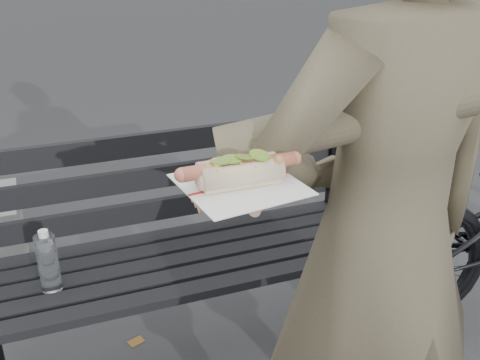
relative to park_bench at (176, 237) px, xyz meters
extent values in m
cylinder|color=black|center=(0.68, -0.24, -0.30)|extent=(0.04, 0.04, 0.45)
cylinder|color=black|center=(0.68, 0.10, -0.30)|extent=(0.04, 0.04, 0.45)
cube|color=black|center=(0.01, -0.25, -0.06)|extent=(1.50, 0.07, 0.03)
cube|color=black|center=(0.01, -0.16, -0.06)|extent=(1.50, 0.07, 0.03)
cube|color=black|center=(0.01, -0.07, -0.06)|extent=(1.50, 0.07, 0.03)
cube|color=black|center=(0.01, 0.02, -0.06)|extent=(1.50, 0.07, 0.03)
cube|color=black|center=(0.01, 0.11, -0.06)|extent=(1.50, 0.07, 0.03)
cube|color=black|center=(0.68, 0.12, 0.15)|extent=(0.04, 0.03, 0.42)
cube|color=black|center=(0.01, 0.14, 0.05)|extent=(1.50, 0.02, 0.08)
cube|color=black|center=(0.01, 0.14, 0.18)|extent=(1.50, 0.02, 0.08)
cube|color=black|center=(0.01, 0.14, 0.31)|extent=(1.50, 0.02, 0.08)
cylinder|color=white|center=(-0.43, -0.10, 0.05)|extent=(0.06, 0.06, 0.19)
cylinder|color=white|center=(-0.43, -0.10, 0.16)|extent=(0.03, 0.03, 0.02)
imported|color=#4C4533|center=(0.29, -0.78, 0.35)|extent=(0.68, 0.48, 1.75)
cylinder|color=#4C4533|center=(0.16, -0.79, 0.66)|extent=(0.51, 0.23, 0.19)
cylinder|color=#D8A384|center=(-0.05, -0.87, 0.60)|extent=(0.09, 0.08, 0.07)
ellipsoid|color=#D8A384|center=(-0.09, -0.88, 0.59)|extent=(0.10, 0.11, 0.03)
cylinder|color=#D8A384|center=(-0.14, -0.91, 0.59)|extent=(0.05, 0.02, 0.02)
cylinder|color=#D8A384|center=(-0.14, -0.89, 0.59)|extent=(0.05, 0.02, 0.02)
cylinder|color=#D8A384|center=(-0.14, -0.87, 0.59)|extent=(0.05, 0.02, 0.02)
cylinder|color=#D8A384|center=(-0.14, -0.85, 0.59)|extent=(0.05, 0.02, 0.02)
cylinder|color=#D8A384|center=(-0.08, -0.93, 0.59)|extent=(0.04, 0.05, 0.02)
cube|color=white|center=(-0.09, -0.88, 0.61)|extent=(0.21, 0.21, 0.00)
cube|color=#B21E1E|center=(-0.09, -0.88, 0.61)|extent=(0.19, 0.03, 0.00)
cylinder|color=#C7684C|center=(-0.09, -0.88, 0.64)|extent=(0.20, 0.02, 0.02)
sphere|color=#C7684C|center=(-0.19, -0.88, 0.64)|extent=(0.03, 0.02, 0.02)
sphere|color=#C7684C|center=(0.01, -0.88, 0.64)|extent=(0.02, 0.02, 0.02)
sphere|color=#9E6B2D|center=(-0.13, -0.86, 0.65)|extent=(0.01, 0.01, 0.01)
sphere|color=#9E6B2D|center=(-0.08, -0.85, 0.65)|extent=(0.01, 0.01, 0.01)
sphere|color=#9E6B2D|center=(-0.12, -0.87, 0.65)|extent=(0.01, 0.01, 0.01)
sphere|color=#9E6B2D|center=(-0.07, -0.90, 0.64)|extent=(0.01, 0.01, 0.01)
sphere|color=#9E6B2D|center=(-0.03, -0.89, 0.65)|extent=(0.01, 0.01, 0.01)
sphere|color=#9E6B2D|center=(-0.07, -0.88, 0.64)|extent=(0.01, 0.01, 0.01)
sphere|color=#9E6B2D|center=(-0.10, -0.86, 0.64)|extent=(0.01, 0.01, 0.01)
sphere|color=#9E6B2D|center=(-0.05, -0.88, 0.64)|extent=(0.01, 0.01, 0.01)
sphere|color=#9E6B2D|center=(-0.12, -0.86, 0.65)|extent=(0.01, 0.01, 0.01)
sphere|color=#9E6B2D|center=(-0.03, -0.87, 0.64)|extent=(0.01, 0.01, 0.01)
sphere|color=#9E6B2D|center=(-0.15, -0.86, 0.65)|extent=(0.01, 0.01, 0.01)
sphere|color=#9E6B2D|center=(-0.09, -0.89, 0.65)|extent=(0.01, 0.01, 0.01)
sphere|color=#9E6B2D|center=(-0.07, -0.87, 0.65)|extent=(0.01, 0.01, 0.01)
sphere|color=#9E6B2D|center=(-0.05, -0.88, 0.65)|extent=(0.01, 0.01, 0.01)
sphere|color=#9E6B2D|center=(-0.05, -0.90, 0.65)|extent=(0.01, 0.01, 0.01)
sphere|color=#9E6B2D|center=(-0.04, -0.87, 0.65)|extent=(0.01, 0.01, 0.01)
sphere|color=#9E6B2D|center=(-0.07, -0.87, 0.65)|extent=(0.01, 0.01, 0.01)
sphere|color=#9E6B2D|center=(-0.13, -0.89, 0.65)|extent=(0.01, 0.01, 0.01)
sphere|color=#9E6B2D|center=(-0.13, -0.90, 0.64)|extent=(0.01, 0.01, 0.01)
sphere|color=#9E6B2D|center=(-0.11, -0.86, 0.65)|extent=(0.01, 0.01, 0.01)
sphere|color=#9E6B2D|center=(-0.04, -0.87, 0.65)|extent=(0.01, 0.01, 0.01)
sphere|color=#9E6B2D|center=(-0.06, -0.88, 0.65)|extent=(0.01, 0.01, 0.01)
sphere|color=#9E6B2D|center=(-0.02, -0.90, 0.65)|extent=(0.01, 0.01, 0.01)
sphere|color=#9E6B2D|center=(-0.13, -0.85, 0.65)|extent=(0.01, 0.01, 0.01)
sphere|color=#9E6B2D|center=(-0.12, -0.86, 0.65)|extent=(0.01, 0.01, 0.01)
sphere|color=#9E6B2D|center=(-0.14, -0.88, 0.65)|extent=(0.01, 0.01, 0.01)
cylinder|color=olive|center=(-0.12, -0.88, 0.66)|extent=(0.04, 0.04, 0.01)
cylinder|color=olive|center=(-0.10, -0.88, 0.66)|extent=(0.04, 0.04, 0.00)
cylinder|color=olive|center=(-0.08, -0.88, 0.66)|extent=(0.04, 0.04, 0.01)
cylinder|color=olive|center=(-0.05, -0.88, 0.66)|extent=(0.04, 0.04, 0.01)
cube|color=brown|center=(0.65, 0.06, -0.52)|extent=(0.08, 0.08, 0.00)
cube|color=brown|center=(1.10, 0.93, -0.52)|extent=(0.06, 0.07, 0.00)
cube|color=brown|center=(0.68, 1.06, -0.52)|extent=(0.08, 0.06, 0.00)
cube|color=brown|center=(-0.16, 0.12, -0.52)|extent=(0.07, 0.06, 0.00)
camera|label=1|loc=(-0.38, -1.68, 1.01)|focal=42.00mm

